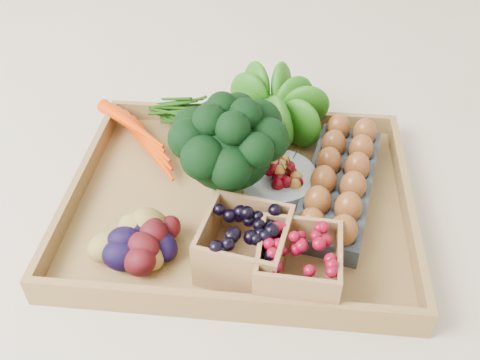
# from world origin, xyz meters

# --- Properties ---
(ground) EXTENTS (4.00, 4.00, 0.00)m
(ground) POSITION_xyz_m (0.00, 0.00, 0.00)
(ground) COLOR beige
(ground) RESTS_ON ground
(tray) EXTENTS (0.55, 0.45, 0.01)m
(tray) POSITION_xyz_m (0.00, 0.00, 0.01)
(tray) COLOR olive
(tray) RESTS_ON ground
(carrots) EXTENTS (0.18, 0.13, 0.04)m
(carrots) POSITION_xyz_m (-0.19, 0.12, 0.04)
(carrots) COLOR #DF3500
(carrots) RESTS_ON tray
(lettuce) EXTENTS (0.13, 0.13, 0.13)m
(lettuce) POSITION_xyz_m (0.04, 0.19, 0.08)
(lettuce) COLOR #185D0E
(lettuce) RESTS_ON tray
(broccoli) EXTENTS (0.18, 0.18, 0.14)m
(broccoli) POSITION_xyz_m (-0.02, -0.00, 0.08)
(broccoli) COLOR black
(broccoli) RESTS_ON tray
(cherry_bowl) EXTENTS (0.14, 0.14, 0.04)m
(cherry_bowl) POSITION_xyz_m (0.06, 0.03, 0.03)
(cherry_bowl) COLOR #8C9EA5
(cherry_bowl) RESTS_ON tray
(egg_carton) EXTENTS (0.16, 0.31, 0.03)m
(egg_carton) POSITION_xyz_m (0.16, 0.03, 0.03)
(egg_carton) COLOR #3B434B
(egg_carton) RESTS_ON tray
(potatoes) EXTENTS (0.14, 0.14, 0.08)m
(potatoes) POSITION_xyz_m (-0.14, -0.13, 0.05)
(potatoes) COLOR #39090D
(potatoes) RESTS_ON tray
(punnet_blackberry) EXTENTS (0.14, 0.14, 0.08)m
(punnet_blackberry) POSITION_xyz_m (0.02, -0.13, 0.06)
(punnet_blackberry) COLOR black
(punnet_blackberry) RESTS_ON tray
(punnet_raspberry) EXTENTS (0.12, 0.12, 0.08)m
(punnet_raspberry) POSITION_xyz_m (0.10, -0.16, 0.05)
(punnet_raspberry) COLOR maroon
(punnet_raspberry) RESTS_ON tray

